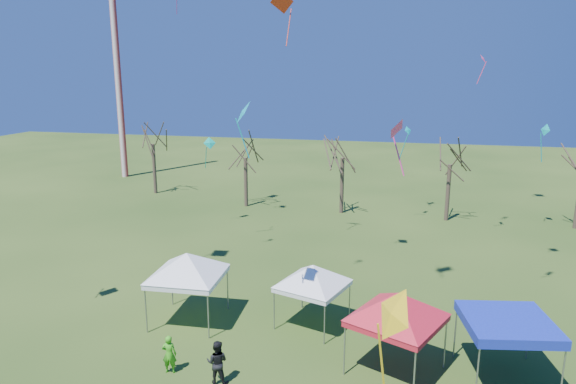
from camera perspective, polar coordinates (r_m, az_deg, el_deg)
name	(u,v)px	position (r m, az deg, el deg)	size (l,w,h in m)	color
radio_mast	(117,62)	(59.46, -18.48, 13.54)	(0.70, 0.70, 25.00)	silver
tree_0	(152,126)	(50.42, -14.89, 7.09)	(3.83, 3.83, 8.44)	#3D2D21
tree_1	(245,140)	(44.07, -4.79, 5.75)	(3.42, 3.42, 7.54)	#3D2D21
tree_2	(343,138)	(41.94, 6.14, 6.02)	(3.71, 3.71, 8.18)	#3D2D21
tree_3	(451,144)	(41.46, 17.71, 5.10)	(3.59, 3.59, 7.91)	#3D2D21
tent_white_west	(187,258)	(24.26, -11.18, -7.17)	(4.41, 4.41, 3.89)	gray
tent_white_mid	(313,269)	(23.56, 2.79, -8.55)	(3.69, 3.69, 3.42)	gray
tent_red	(398,298)	(20.36, 12.12, -11.46)	(4.08, 4.08, 3.83)	gray
tent_blue	(508,324)	(21.49, 23.24, -13.31)	(3.67, 3.67, 2.48)	gray
person_dark	(217,362)	(20.47, -7.88, -18.22)	(0.83, 0.65, 1.71)	black
person_green	(169,354)	(21.44, -13.06, -17.14)	(0.57, 0.37, 1.56)	green
kite_1	(243,113)	(18.58, -5.08, 8.76)	(0.90, 1.10, 2.15)	#0B99AC
kite_5	(392,316)	(12.45, 11.49, -13.36)	(1.22, 1.48, 4.34)	yellow
kite_11	(282,2)	(32.20, -0.66, 20.37)	(1.59, 1.07, 3.24)	red
kite_27	(396,130)	(19.35, 11.92, 6.79)	(0.84, 1.02, 2.18)	#FA378E
kite_19	(483,60)	(35.55, 20.88, 13.57)	(0.64, 0.80, 1.87)	#F0356D
kite_22	(408,132)	(39.88, 13.15, 6.52)	(0.91, 0.92, 2.43)	#0BA9AD
kite_12	(545,131)	(41.09, 26.64, 6.09)	(0.66, 0.91, 2.83)	#0BA6AA
kite_13	(210,144)	(38.50, -8.72, 5.34)	(0.99, 0.90, 2.39)	#0CBBA1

